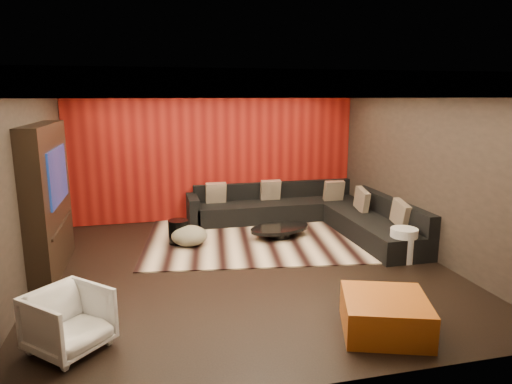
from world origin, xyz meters
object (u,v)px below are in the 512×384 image
object	(u,v)px
orange_ottoman	(385,315)
sectional_sofa	(311,214)
armchair	(69,321)
drum_stool	(179,232)
white_side_table	(403,245)
coffee_table	(280,232)

from	to	relation	value
orange_ottoman	sectional_sofa	world-z (taller)	sectional_sofa
orange_ottoman	armchair	size ratio (longest dim) A/B	1.27
drum_stool	sectional_sofa	distance (m)	2.70
white_side_table	armchair	distance (m)	5.01
white_side_table	sectional_sofa	xyz separation A→B (m)	(-0.77, 2.16, -0.00)
armchair	coffee_table	bearing A→B (deg)	-1.39
coffee_table	white_side_table	distance (m)	2.25
coffee_table	orange_ottoman	size ratio (longest dim) A/B	1.28
drum_stool	armchair	bearing A→B (deg)	-112.71
white_side_table	sectional_sofa	distance (m)	2.29
coffee_table	orange_ottoman	xyz separation A→B (m)	(0.17, -3.55, 0.08)
drum_stool	white_side_table	world-z (taller)	white_side_table
orange_ottoman	sectional_sofa	distance (m)	4.17
coffee_table	sectional_sofa	bearing A→B (deg)	34.89
coffee_table	armchair	bearing A→B (deg)	-135.57
coffee_table	drum_stool	xyz separation A→B (m)	(-1.84, 0.09, 0.11)
orange_ottoman	armchair	bearing A→B (deg)	172.76
white_side_table	sectional_sofa	bearing A→B (deg)	109.53
coffee_table	orange_ottoman	distance (m)	3.56
orange_ottoman	armchair	xyz separation A→B (m)	(-3.36, 0.43, 0.12)
armchair	white_side_table	bearing A→B (deg)	-27.97
coffee_table	drum_stool	size ratio (longest dim) A/B	2.79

